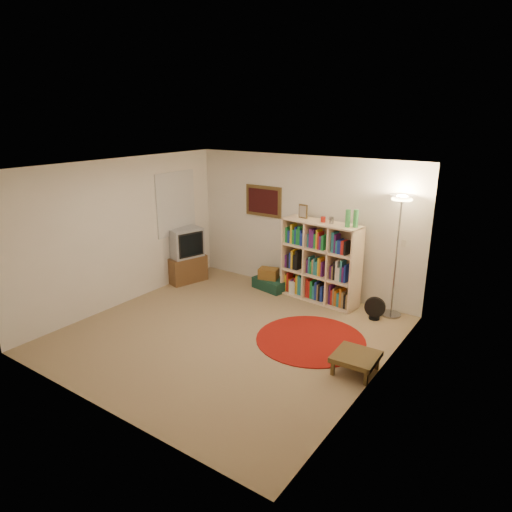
{
  "coord_description": "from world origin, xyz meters",
  "views": [
    {
      "loc": [
        3.88,
        -4.89,
        3.2
      ],
      "look_at": [
        0.1,
        0.6,
        1.1
      ],
      "focal_mm": 32.0,
      "sensor_mm": 36.0,
      "label": 1
    }
  ],
  "objects_px": {
    "suitcase": "(271,284)",
    "side_table": "(356,357)",
    "floor_lamp": "(400,217)",
    "bookshelf": "(319,263)",
    "floor_fan": "(375,308)",
    "tv_stand": "(185,255)"
  },
  "relations": [
    {
      "from": "suitcase",
      "to": "floor_fan",
      "type": "bearing_deg",
      "value": 6.33
    },
    {
      "from": "bookshelf",
      "to": "side_table",
      "type": "bearing_deg",
      "value": -44.95
    },
    {
      "from": "floor_lamp",
      "to": "suitcase",
      "type": "height_order",
      "value": "floor_lamp"
    },
    {
      "from": "floor_fan",
      "to": "tv_stand",
      "type": "height_order",
      "value": "tv_stand"
    },
    {
      "from": "side_table",
      "to": "suitcase",
      "type": "bearing_deg",
      "value": 143.28
    },
    {
      "from": "floor_fan",
      "to": "side_table",
      "type": "height_order",
      "value": "floor_fan"
    },
    {
      "from": "tv_stand",
      "to": "side_table",
      "type": "height_order",
      "value": "tv_stand"
    },
    {
      "from": "suitcase",
      "to": "floor_lamp",
      "type": "bearing_deg",
      "value": 14.35
    },
    {
      "from": "bookshelf",
      "to": "floor_lamp",
      "type": "xyz_separation_m",
      "value": [
        1.3,
        0.09,
        0.97
      ]
    },
    {
      "from": "bookshelf",
      "to": "suitcase",
      "type": "relative_size",
      "value": 2.39
    },
    {
      "from": "bookshelf",
      "to": "side_table",
      "type": "relative_size",
      "value": 3.03
    },
    {
      "from": "bookshelf",
      "to": "tv_stand",
      "type": "relative_size",
      "value": 1.6
    },
    {
      "from": "suitcase",
      "to": "side_table",
      "type": "bearing_deg",
      "value": -25.39
    },
    {
      "from": "bookshelf",
      "to": "floor_lamp",
      "type": "distance_m",
      "value": 1.62
    },
    {
      "from": "suitcase",
      "to": "side_table",
      "type": "xyz_separation_m",
      "value": [
        2.47,
        -1.84,
        0.1
      ]
    },
    {
      "from": "bookshelf",
      "to": "floor_lamp",
      "type": "height_order",
      "value": "floor_lamp"
    },
    {
      "from": "floor_lamp",
      "to": "suitcase",
      "type": "relative_size",
      "value": 2.79
    },
    {
      "from": "floor_lamp",
      "to": "floor_fan",
      "type": "distance_m",
      "value": 1.51
    },
    {
      "from": "tv_stand",
      "to": "suitcase",
      "type": "xyz_separation_m",
      "value": [
        1.66,
        0.58,
        -0.41
      ]
    },
    {
      "from": "floor_fan",
      "to": "bookshelf",
      "type": "bearing_deg",
      "value": 155.47
    },
    {
      "from": "bookshelf",
      "to": "side_table",
      "type": "height_order",
      "value": "bookshelf"
    },
    {
      "from": "suitcase",
      "to": "side_table",
      "type": "distance_m",
      "value": 3.08
    }
  ]
}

